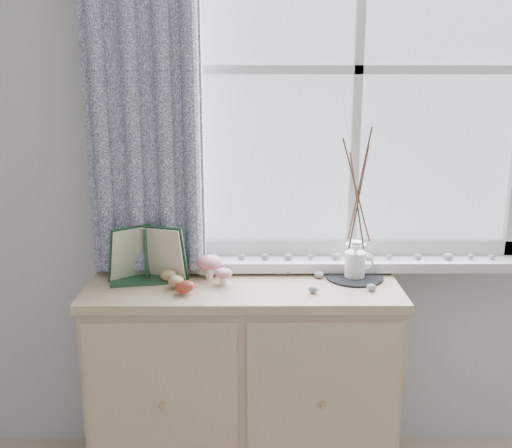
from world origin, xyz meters
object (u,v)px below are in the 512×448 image
at_px(botanical_book, 145,256).
at_px(twig_pitcher, 358,191).
at_px(sideboard, 244,383).
at_px(toadstool_cluster, 213,266).

distance_m(botanical_book, twig_pitcher, 0.85).
distance_m(sideboard, twig_pitcher, 0.89).
bearing_deg(sideboard, toadstool_cluster, 158.76).
bearing_deg(botanical_book, toadstool_cluster, 0.36).
xyz_separation_m(sideboard, botanical_book, (-0.37, -0.00, 0.54)).
bearing_deg(sideboard, botanical_book, -179.86).
bearing_deg(sideboard, twig_pitcher, 8.41).
height_order(sideboard, twig_pitcher, twig_pitcher).
xyz_separation_m(toadstool_cluster, twig_pitcher, (0.56, 0.02, 0.29)).
height_order(botanical_book, toadstool_cluster, botanical_book).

